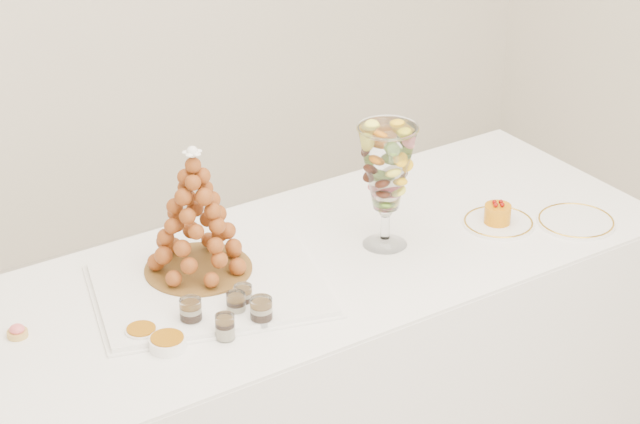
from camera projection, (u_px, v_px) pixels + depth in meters
buffet_table at (318, 373)px, 3.67m from camera, size 2.06×0.86×0.78m
lace_tray at (210, 289)px, 3.32m from camera, size 0.69×0.58×0.02m
macaron_vase at (387, 170)px, 3.45m from camera, size 0.17×0.17×0.36m
cake_plate at (498, 223)px, 3.66m from camera, size 0.21×0.21×0.01m
spare_plate at (576, 222)px, 3.67m from camera, size 0.23×0.23×0.01m
pink_tart at (17, 332)px, 3.13m from camera, size 0.05×0.05×0.03m
verrine_a at (191, 313)px, 3.16m from camera, size 0.07×0.07×0.08m
verrine_b at (236, 305)px, 3.20m from camera, size 0.05×0.05×0.07m
verrine_c at (243, 297)px, 3.24m from camera, size 0.06×0.06×0.06m
verrine_d at (225, 327)px, 3.11m from camera, size 0.05×0.05×0.07m
verrine_e at (261, 312)px, 3.16m from camera, size 0.07×0.07×0.08m
ramekin_back at (142, 334)px, 3.12m from camera, size 0.08×0.08×0.03m
ramekin_front at (167, 343)px, 3.08m from camera, size 0.09×0.09×0.03m
croquembouche at (195, 212)px, 3.31m from camera, size 0.31×0.31×0.37m
mousse_cake at (498, 214)px, 3.65m from camera, size 0.08×0.08×0.07m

